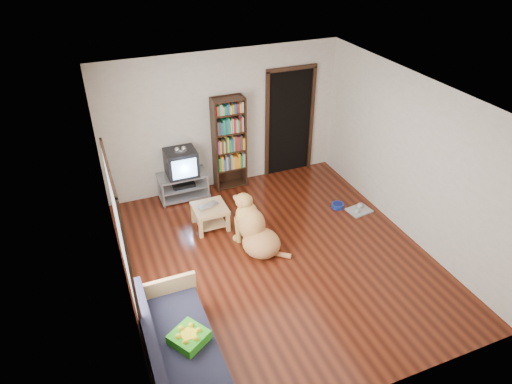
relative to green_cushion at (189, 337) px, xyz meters
name	(u,v)px	position (x,y,z in m)	size (l,w,h in m)	color
ground	(277,258)	(1.75, 1.40, -0.48)	(5.00, 5.00, 0.00)	#541E0E
ceiling	(283,98)	(1.75, 1.40, 2.12)	(5.00, 5.00, 0.00)	white
wall_back	(223,121)	(1.75, 3.90, 0.82)	(4.50, 4.50, 0.00)	beige
wall_front	(387,310)	(1.75, -1.10, 0.82)	(4.50, 4.50, 0.00)	beige
wall_left	(116,222)	(-0.50, 1.40, 0.82)	(5.00, 5.00, 0.00)	beige
wall_right	(411,158)	(4.00, 1.40, 0.82)	(5.00, 5.00, 0.00)	beige
green_cushion	(189,337)	(0.00, 0.00, 0.00)	(0.37, 0.37, 0.12)	green
laptop	(210,207)	(1.04, 2.55, -0.07)	(0.35, 0.23, 0.03)	silver
dog_bowl	(338,206)	(3.34, 2.27, -0.44)	(0.22, 0.22, 0.08)	navy
grey_rag	(359,210)	(3.64, 2.02, -0.47)	(0.40, 0.32, 0.03)	#A0A0A0
window	(120,231)	(-0.48, 0.90, 1.02)	(0.03, 1.46, 1.70)	white
doorway	(290,120)	(3.10, 3.88, 0.64)	(1.03, 0.05, 2.19)	black
tv_stand	(183,185)	(0.85, 3.65, -0.21)	(0.90, 0.45, 0.50)	#99999E
crt_tv	(181,162)	(0.85, 3.67, 0.26)	(0.55, 0.52, 0.58)	black
bookshelf	(229,139)	(1.80, 3.74, 0.52)	(0.60, 0.30, 1.80)	black
sofa	(180,353)	(-0.12, 0.02, -0.22)	(0.80, 1.80, 0.80)	tan
coffee_table	(210,213)	(1.04, 2.58, -0.20)	(0.55, 0.55, 0.40)	tan
dog	(255,230)	(1.52, 1.78, -0.14)	(0.77, 1.03, 0.93)	#B87F47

